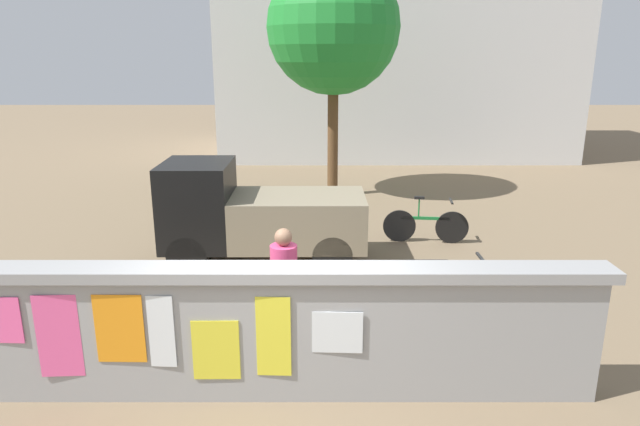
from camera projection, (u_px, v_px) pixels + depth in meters
ground at (304, 208)px, 14.01m from camera, size 60.00×60.00×0.00m
poster_wall at (280, 331)px, 6.09m from camera, size 7.12×0.42×1.53m
auto_rickshaw_truck at (255, 214)px, 10.14m from camera, size 3.61×1.52×1.85m
motorcycle at (441, 285)px, 8.14m from camera, size 1.90×0.56×0.87m
bicycle_near at (427, 225)px, 11.32m from camera, size 1.71×0.44×0.95m
bicycle_far at (134, 315)px, 7.42m from camera, size 1.68×0.52×0.95m
person_walking at (285, 277)px, 7.06m from camera, size 0.37×0.37×1.62m
tree_roadside at (335, 28)px, 14.05m from camera, size 3.37×3.37×6.04m
building_background at (393, 40)px, 21.53m from camera, size 12.88×7.17×8.45m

